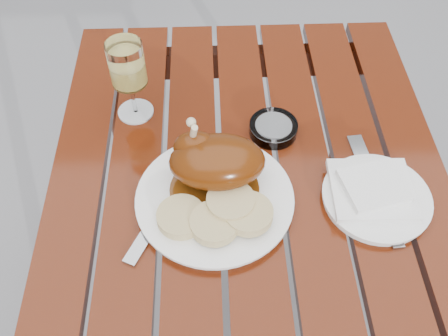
# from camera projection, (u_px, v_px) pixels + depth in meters

# --- Properties ---
(table) EXTENTS (0.80, 1.20, 0.75)m
(table) POSITION_uv_depth(u_px,v_px,m) (246.00, 300.00, 1.23)
(table) COLOR #5F200B
(table) RESTS_ON ground
(dinner_plate) EXTENTS (0.38, 0.38, 0.02)m
(dinner_plate) POSITION_uv_depth(u_px,v_px,m) (215.00, 199.00, 0.95)
(dinner_plate) COLOR white
(dinner_plate) RESTS_ON table
(roast_duck) EXTENTS (0.18, 0.18, 0.13)m
(roast_duck) POSITION_uv_depth(u_px,v_px,m) (214.00, 161.00, 0.94)
(roast_duck) COLOR #582B0A
(roast_duck) RESTS_ON dinner_plate
(bread_dumplings) EXTENTS (0.21, 0.13, 0.03)m
(bread_dumplings) POSITION_uv_depth(u_px,v_px,m) (219.00, 214.00, 0.90)
(bread_dumplings) COLOR tan
(bread_dumplings) RESTS_ON dinner_plate
(wine_glass) EXTENTS (0.08, 0.08, 0.19)m
(wine_glass) POSITION_uv_depth(u_px,v_px,m) (130.00, 81.00, 1.04)
(wine_glass) COLOR #F7E270
(wine_glass) RESTS_ON table
(side_plate) EXTENTS (0.27, 0.27, 0.02)m
(side_plate) POSITION_uv_depth(u_px,v_px,m) (376.00, 198.00, 0.96)
(side_plate) COLOR white
(side_plate) RESTS_ON table
(napkin) EXTENTS (0.16, 0.15, 0.01)m
(napkin) POSITION_uv_depth(u_px,v_px,m) (372.00, 190.00, 0.95)
(napkin) COLOR white
(napkin) RESTS_ON side_plate
(ashtray) EXTENTS (0.13, 0.13, 0.03)m
(ashtray) POSITION_uv_depth(u_px,v_px,m) (273.00, 128.00, 1.07)
(ashtray) COLOR #B2B7BC
(ashtray) RESTS_ON table
(fork) EXTENTS (0.11, 0.19, 0.01)m
(fork) POSITION_uv_depth(u_px,v_px,m) (156.00, 219.00, 0.93)
(fork) COLOR gray
(fork) RESTS_ON table
(knife) EXTENTS (0.05, 0.23, 0.01)m
(knife) POSITION_uv_depth(u_px,v_px,m) (378.00, 196.00, 0.97)
(knife) COLOR gray
(knife) RESTS_ON table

